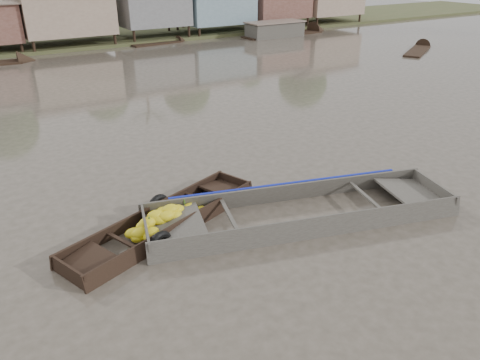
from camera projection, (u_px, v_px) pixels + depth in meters
ground at (241, 215)px, 12.76m from camera, size 120.00×120.00×0.00m
riverbank at (63, 2)px, 37.31m from camera, size 120.00×12.47×10.22m
banana_boat at (163, 222)px, 12.09m from camera, size 5.94×3.29×0.81m
viewer_boat at (301, 214)px, 12.63m from camera, size 8.68×4.40×0.68m
distant_boats at (228, 40)px, 37.85m from camera, size 46.12×15.66×1.38m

